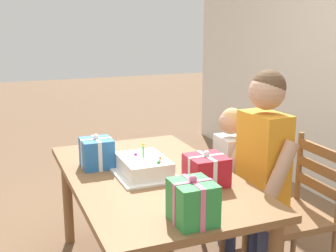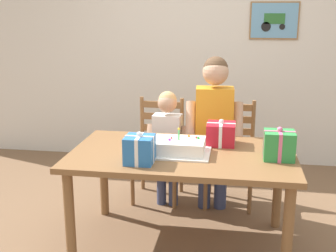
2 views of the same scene
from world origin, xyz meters
name	(u,v)px [view 1 (image 1 of 2)]	position (x,y,z in m)	size (l,w,h in m)	color
dining_table	(151,188)	(0.00, 0.00, 0.64)	(1.59, 0.94, 0.72)	brown
birthday_cake	(143,166)	(-0.02, -0.04, 0.77)	(0.44, 0.34, 0.19)	white
gift_box_red_large	(206,170)	(0.26, 0.24, 0.80)	(0.22, 0.21, 0.20)	red
gift_box_beside_cake	(97,153)	(-0.25, -0.26, 0.81)	(0.19, 0.19, 0.22)	#286BB7
gift_box_corner_small	(193,202)	(0.66, -0.04, 0.82)	(0.21, 0.19, 0.23)	#2D8E42
chair_left	(240,179)	(-0.32, 0.82, 0.47)	(0.43, 0.43, 0.92)	brown
chair_right	(296,214)	(0.33, 0.82, 0.47)	(0.43, 0.43, 0.92)	brown
child_older	(263,156)	(0.19, 0.66, 0.81)	(0.49, 0.29, 1.34)	#38426B
child_younger	(229,165)	(-0.22, 0.66, 0.63)	(0.38, 0.22, 1.04)	#38426B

